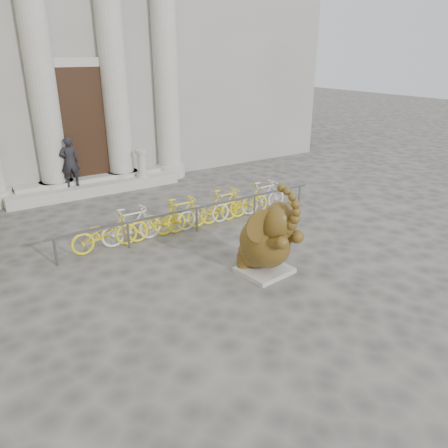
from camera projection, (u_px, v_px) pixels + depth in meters
ground at (252, 316)px, 8.33m from camera, size 80.00×80.00×0.00m
classical_building at (36, 16)px, 17.69m from camera, size 22.00×10.70×12.00m
entrance_steps at (95, 187)px, 15.55m from camera, size 6.00×1.20×0.36m
elephant_statue at (267, 241)px, 9.66m from camera, size 1.45×1.67×2.18m
bike_rack at (192, 212)px, 12.22m from camera, size 8.00×0.53×1.00m
pedestrian at (70, 162)px, 14.71m from camera, size 0.63×0.43×1.70m
balustrade_post at (142, 165)px, 15.96m from camera, size 0.41×0.41×1.00m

